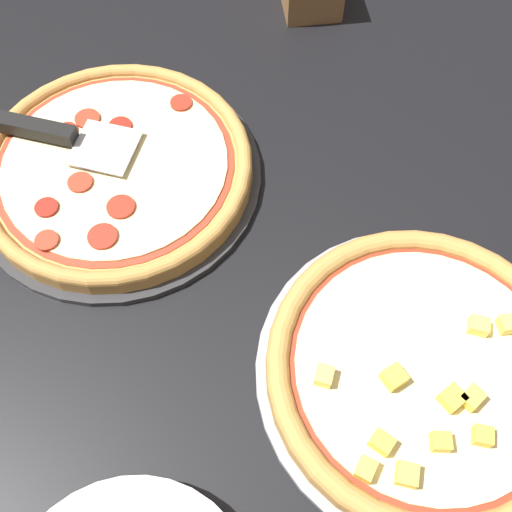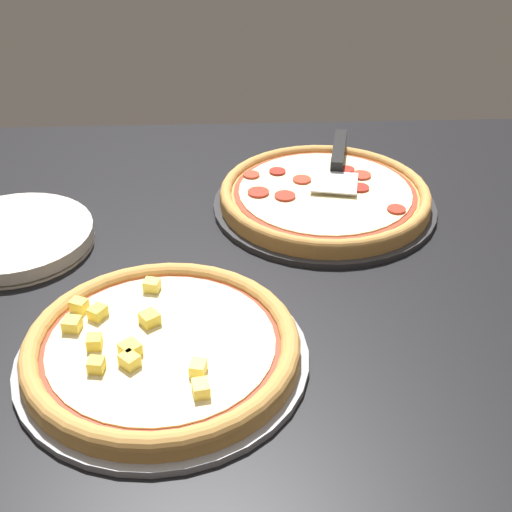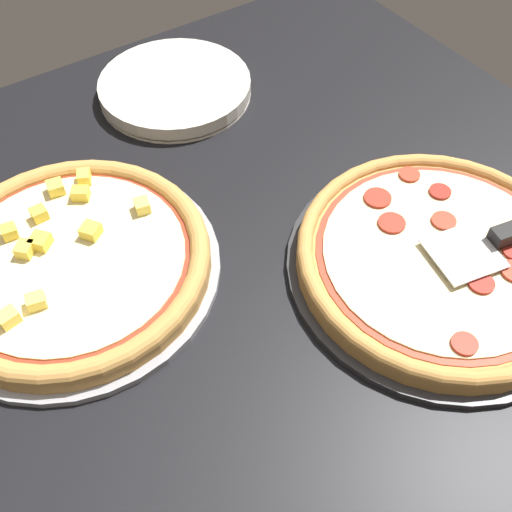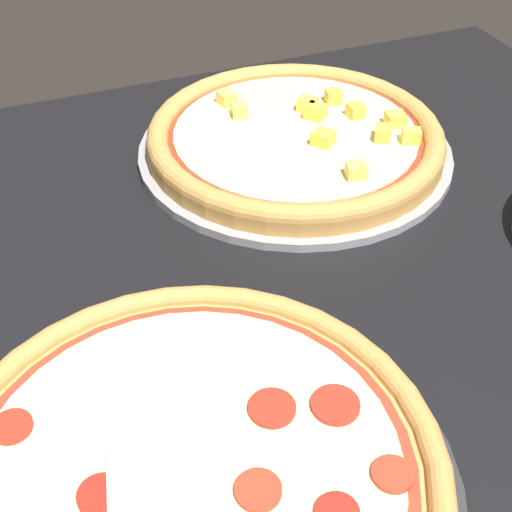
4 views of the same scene
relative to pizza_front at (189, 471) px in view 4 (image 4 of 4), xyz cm
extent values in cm
cube|color=black|center=(7.71, 12.80, -4.40)|extent=(122.69, 101.82, 3.60)
cylinder|color=#2D2D30|center=(-0.01, 0.01, -2.10)|extent=(38.55, 38.55, 1.00)
cylinder|color=#C68E47|center=(-0.01, 0.01, -0.57)|extent=(36.24, 36.24, 2.06)
torus|color=#C68E47|center=(-0.01, 0.01, 0.46)|extent=(36.24, 36.24, 1.99)
cylinder|color=#A33823|center=(-0.01, 0.01, 0.53)|extent=(31.50, 31.50, 0.15)
cylinder|color=beige|center=(-0.01, 0.01, 0.66)|extent=(29.71, 29.71, 0.40)
cylinder|color=#AD2D1E|center=(11.49, 0.65, 1.06)|extent=(3.67, 3.67, 0.40)
cylinder|color=#B73823|center=(3.61, -3.74, 1.06)|extent=(3.20, 3.20, 0.40)
cylinder|color=#AD2D1E|center=(-10.80, 7.48, 1.06)|extent=(3.02, 3.02, 0.40)
cylinder|color=#AD2D1E|center=(7.07, 2.11, 1.06)|extent=(3.56, 3.56, 0.40)
cylinder|color=maroon|center=(-6.07, -0.25, 1.06)|extent=(3.16, 3.16, 0.40)
cylinder|color=#B73823|center=(12.44, -5.98, 1.06)|extent=(2.90, 2.90, 0.40)
cylinder|color=#939399|center=(25.46, 38.72, -2.10)|extent=(37.28, 37.28, 1.00)
cylinder|color=#C68E47|center=(25.46, 38.72, -0.73)|extent=(35.05, 35.05, 1.75)
torus|color=#C68E47|center=(25.46, 38.72, 0.14)|extent=(35.05, 35.05, 2.57)
cylinder|color=maroon|center=(25.46, 38.72, 0.22)|extent=(30.46, 30.46, 0.15)
cylinder|color=beige|center=(25.46, 38.72, 0.34)|extent=(28.74, 28.74, 0.40)
cube|color=#F9E05B|center=(20.68, 44.62, 1.34)|extent=(2.20, 2.44, 1.60)
cube|color=yellow|center=(29.05, 40.86, 1.34)|extent=(3.16, 3.17, 1.60)
cube|color=yellow|center=(27.16, 34.92, 1.34)|extent=(3.07, 3.07, 1.60)
cube|color=yellow|center=(34.05, 33.32, 1.34)|extent=(2.71, 2.83, 1.60)
cube|color=#F4D64C|center=(36.99, 35.65, 1.34)|extent=(2.48, 2.42, 1.60)
cube|color=#F4D64C|center=(36.74, 31.63, 1.34)|extent=(2.62, 2.43, 1.60)
cube|color=#F9E05B|center=(27.46, 27.51, 1.34)|extent=(2.43, 2.26, 1.60)
cube|color=yellow|center=(32.78, 43.55, 1.34)|extent=(2.08, 2.08, 1.60)
cube|color=yellow|center=(33.63, 39.26, 1.34)|extent=(1.89, 1.98, 1.60)
cube|color=#F4D64C|center=(28.91, 42.92, 1.34)|extent=(2.89, 2.88, 1.60)
cube|color=#F9E05B|center=(20.27, 48.05, 1.34)|extent=(2.27, 2.54, 1.60)
cube|color=silver|center=(-1.85, -1.47, 1.57)|extent=(9.28, 9.41, 0.24)
camera|label=1|loc=(48.20, 21.50, 62.86)|focal=42.00mm
camera|label=2|loc=(16.61, 107.82, 58.53)|focal=50.00mm
camera|label=3|loc=(-25.92, 45.29, 58.44)|focal=42.00mm
camera|label=4|loc=(-6.19, -27.89, 42.87)|focal=50.00mm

